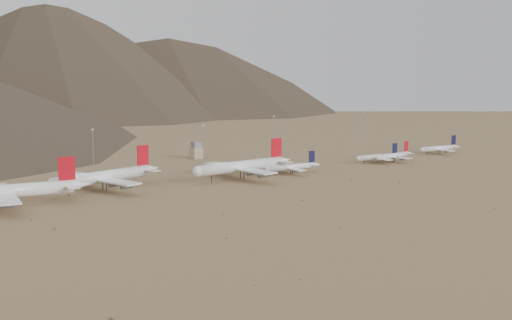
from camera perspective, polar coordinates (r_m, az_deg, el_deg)
ground at (r=402.02m, az=0.45°, el=-2.08°), size 3000.00×3000.00×0.00m
widebody_west at (r=362.38m, az=-19.40°, el=-2.36°), size 76.52×59.77×22.91m
widebody_centre at (r=395.33m, az=-12.14°, el=-1.30°), size 73.63×57.92×22.24m
widebody_east at (r=424.71m, az=-1.20°, el=-0.49°), size 75.33×58.14×22.38m
narrowbody_a at (r=444.88m, az=2.91°, el=-0.55°), size 40.95×29.65×13.54m
narrowbody_b at (r=499.34m, az=9.80°, el=0.25°), size 38.90×28.22×12.87m
narrowbody_c at (r=506.27m, az=10.98°, el=0.34°), size 40.58×29.41×13.42m
narrowbody_d at (r=557.07m, az=14.49°, el=0.92°), size 40.79×29.40×13.46m
control_tower at (r=516.45m, az=-4.80°, el=0.72°), size 8.00×8.00×12.00m
mast_west at (r=481.03m, az=-12.92°, el=1.08°), size 2.00×0.60×25.70m
mast_centre at (r=499.48m, az=-4.23°, el=1.50°), size 2.00×0.60×25.70m
mast_east at (r=584.26m, az=1.42°, el=2.45°), size 2.00×0.60×25.70m
mast_far_east at (r=633.50m, az=8.53°, el=2.79°), size 2.00×0.60×25.70m
desert_scrub at (r=318.70m, az=8.89°, el=-4.76°), size 437.68×180.85×0.91m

